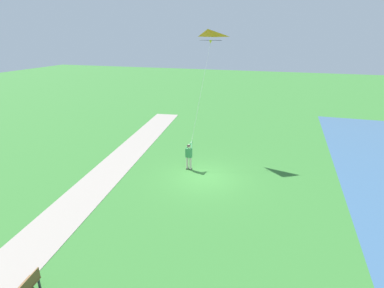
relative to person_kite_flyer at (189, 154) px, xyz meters
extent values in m
plane|color=#33702D|center=(-1.32, 0.89, -1.05)|extent=(120.00, 120.00, 0.00)
cube|color=gray|center=(4.70, 2.89, -1.04)|extent=(6.35, 32.05, 0.02)
cube|color=#232328|center=(0.12, -0.02, -1.02)|extent=(0.14, 0.25, 0.06)
cylinder|color=beige|center=(0.12, 0.00, -0.60)|extent=(0.14, 0.14, 0.82)
cube|color=#232328|center=(-0.12, 0.02, -1.02)|extent=(0.14, 0.25, 0.06)
cylinder|color=beige|center=(-0.12, 0.04, -0.60)|extent=(0.14, 0.14, 0.82)
cube|color=#38894C|center=(0.00, 0.02, 0.11)|extent=(0.43, 0.27, 0.60)
sphere|color=beige|center=(0.00, 0.02, 0.57)|extent=(0.22, 0.22, 0.22)
ellipsoid|color=black|center=(0.01, 0.04, 0.61)|extent=(0.25, 0.25, 0.13)
cylinder|color=#38894C|center=(0.06, -0.21, 0.56)|extent=(0.41, 0.50, 0.43)
cylinder|color=#38894C|center=(-0.12, -0.18, 0.56)|extent=(0.28, 0.55, 0.43)
sphere|color=beige|center=(-0.05, -0.35, 0.69)|extent=(0.10, 0.10, 0.10)
pyramid|color=orange|center=(-0.37, -2.88, 7.16)|extent=(1.86, 1.22, 0.52)
cone|color=yellow|center=(-0.47, -3.27, 6.82)|extent=(0.24, 0.24, 0.22)
cylinder|color=black|center=(-0.47, -3.27, 6.93)|extent=(1.58, 0.41, 0.02)
cylinder|color=silver|center=(-0.26, -1.81, 3.73)|extent=(0.43, 2.93, 6.08)
cube|color=#2D2D33|center=(2.24, 10.97, -0.82)|extent=(0.07, 0.07, 0.45)
cube|color=#2D2D33|center=(1.92, 10.93, -0.82)|extent=(0.07, 0.07, 0.45)
camera|label=1|loc=(-5.52, 17.04, 7.26)|focal=27.99mm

